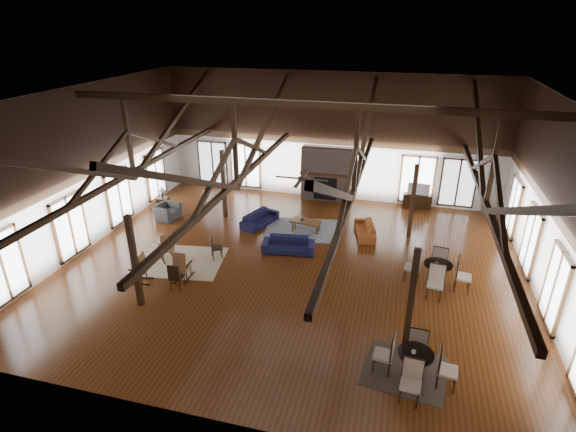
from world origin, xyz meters
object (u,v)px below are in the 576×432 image
(coffee_table, at_px, (306,222))
(tv_console, at_px, (417,201))
(armchair, at_px, (167,212))
(cafe_table_near, at_px, (415,361))
(sofa_navy_front, at_px, (288,245))
(cafe_table_far, at_px, (437,270))
(sofa_navy_left, at_px, (260,219))
(sofa_orange, at_px, (365,229))

(coffee_table, relative_size, tv_console, 1.03)
(coffee_table, xyz_separation_m, armchair, (-6.20, -0.31, -0.08))
(coffee_table, distance_m, cafe_table_near, 8.67)
(sofa_navy_front, bearing_deg, cafe_table_far, -18.26)
(sofa_navy_left, bearing_deg, sofa_orange, -68.55)
(sofa_navy_front, relative_size, cafe_table_far, 0.90)
(sofa_navy_front, distance_m, armchair, 6.17)
(sofa_navy_left, bearing_deg, cafe_table_far, -93.41)
(coffee_table, height_order, armchair, armchair)
(cafe_table_far, bearing_deg, cafe_table_near, -98.89)
(sofa_navy_left, relative_size, cafe_table_near, 0.91)
(sofa_orange, relative_size, coffee_table, 1.32)
(sofa_orange, xyz_separation_m, armchair, (-8.63, -0.57, 0.08))
(sofa_orange, relative_size, armchair, 1.72)
(cafe_table_near, bearing_deg, coffee_table, 120.47)
(sofa_navy_front, distance_m, sofa_navy_left, 2.72)
(sofa_navy_left, distance_m, cafe_table_far, 7.78)
(coffee_table, xyz_separation_m, cafe_table_far, (5.10, -2.94, 0.15))
(sofa_navy_left, relative_size, tv_console, 1.46)
(cafe_table_near, bearing_deg, cafe_table_far, 81.11)
(sofa_navy_left, relative_size, coffee_table, 1.42)
(sofa_orange, height_order, cafe_table_near, cafe_table_near)
(sofa_navy_front, height_order, sofa_orange, sofa_navy_front)
(coffee_table, relative_size, cafe_table_far, 0.61)
(cafe_table_far, bearing_deg, armchair, 166.94)
(sofa_navy_front, bearing_deg, armchair, 157.29)
(sofa_orange, distance_m, coffee_table, 2.44)
(sofa_navy_front, distance_m, cafe_table_near, 7.24)
(coffee_table, bearing_deg, cafe_table_near, -46.27)
(sofa_navy_front, distance_m, coffee_table, 1.95)
(cafe_table_near, bearing_deg, sofa_navy_front, 129.95)
(sofa_navy_front, height_order, tv_console, tv_console)
(sofa_navy_left, xyz_separation_m, armchair, (-4.15, -0.43, 0.06))
(sofa_navy_front, xyz_separation_m, armchair, (-5.95, 1.61, 0.04))
(coffee_table, xyz_separation_m, cafe_table_near, (4.39, -7.47, 0.12))
(armchair, relative_size, cafe_table_far, 0.47)
(coffee_table, height_order, tv_console, tv_console)
(sofa_navy_front, xyz_separation_m, sofa_navy_left, (-1.80, 2.04, -0.01))
(sofa_navy_left, bearing_deg, sofa_navy_front, -118.87)
(sofa_navy_left, distance_m, tv_console, 7.52)
(sofa_orange, relative_size, cafe_table_near, 0.85)
(coffee_table, bearing_deg, sofa_navy_front, -84.14)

